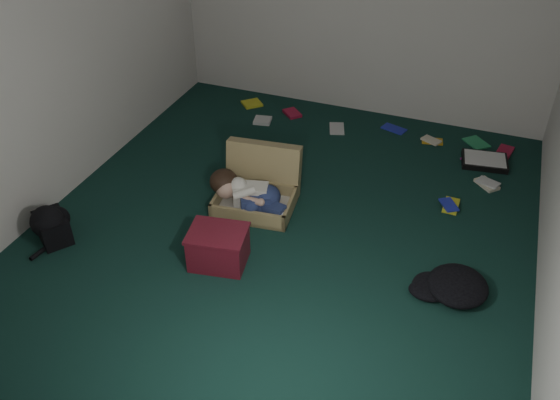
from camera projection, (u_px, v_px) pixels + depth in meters
The scene contains 10 objects.
floor at pixel (286, 224), 5.01m from camera, with size 4.50×4.50×0.00m, color #103028.
wall_front at pixel (106, 289), 2.55m from camera, with size 4.50×4.50×0.00m, color silver.
wall_left at pixel (58, 44), 4.83m from camera, with size 4.50×4.50×0.00m, color silver.
suitcase at pixel (258, 188), 5.19m from camera, with size 0.73×0.72×0.49m.
person at pixel (248, 194), 5.05m from camera, with size 0.73×0.35×0.30m.
maroon_bin at pixel (218, 247), 4.53m from camera, with size 0.49×0.41×0.30m.
backpack at pixel (53, 227), 4.78m from camera, with size 0.40×0.32×0.24m, color black, non-canonical shape.
clothing_pile at pixel (435, 282), 4.33m from camera, with size 0.49×0.40×0.16m, color black, non-canonical shape.
paper_tray at pixel (485, 161), 5.77m from camera, with size 0.47×0.38×0.06m.
book_scatter at pixel (391, 142), 6.11m from camera, with size 3.00×1.44×0.02m.
Camera 1 is at (1.35, -3.70, 3.11)m, focal length 38.00 mm.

